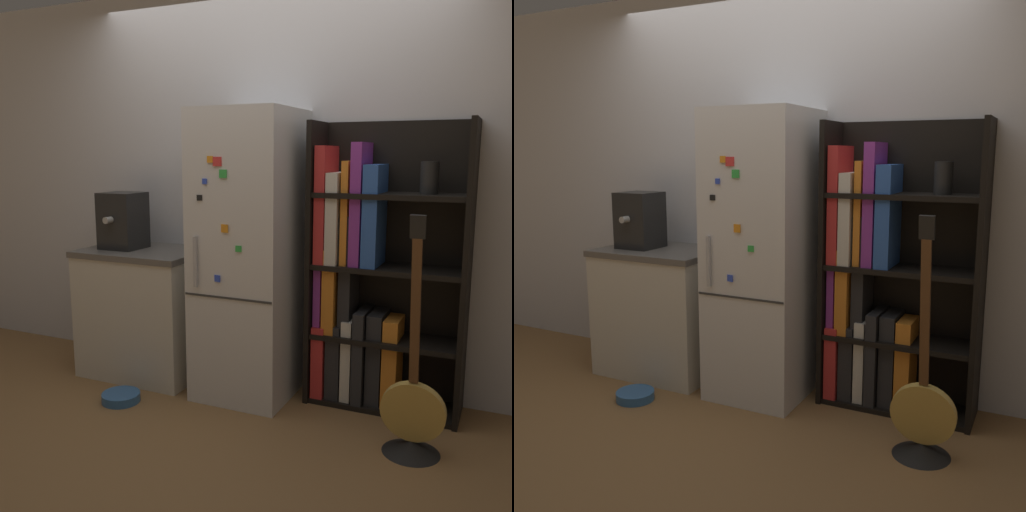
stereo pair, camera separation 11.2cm
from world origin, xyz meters
The scene contains 8 objects.
ground_plane centered at (0.00, 0.00, 0.00)m, with size 16.00×16.00×0.00m, color olive.
wall_back centered at (0.00, 0.47, 1.30)m, with size 8.00×0.05×2.60m.
refrigerator centered at (0.00, 0.14, 0.89)m, with size 0.57×0.64×1.78m.
bookshelf centered at (0.71, 0.30, 0.76)m, with size 0.90×0.35×1.70m.
kitchen_counter centered at (-0.80, 0.16, 0.44)m, with size 0.82×0.61×0.87m.
espresso_machine centered at (-0.95, 0.13, 1.06)m, with size 0.26×0.32×0.38m.
guitar centered at (1.08, -0.23, 0.18)m, with size 0.33×0.30×1.24m.
pet_bowl centered at (-0.66, -0.34, 0.03)m, with size 0.24×0.24×0.06m.
Camera 1 is at (1.48, -3.01, 1.51)m, focal length 40.00 mm.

